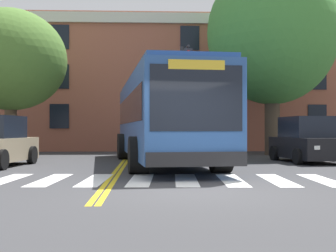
# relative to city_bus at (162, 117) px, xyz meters

# --- Properties ---
(ground_plane) EXTENTS (120.00, 120.00, 0.00)m
(ground_plane) POSITION_rel_city_bus_xyz_m (0.50, -7.75, -1.76)
(ground_plane) COLOR #38383A
(crosswalk) EXTENTS (13.41, 3.68, 0.01)m
(crosswalk) POSITION_rel_city_bus_xyz_m (-0.14, -5.62, -1.76)
(crosswalk) COLOR white
(crosswalk) RESTS_ON ground
(lane_line_yellow_inner) EXTENTS (0.12, 36.00, 0.01)m
(lane_line_yellow_inner) POSITION_rel_city_bus_xyz_m (-1.54, 8.38, -1.76)
(lane_line_yellow_inner) COLOR gold
(lane_line_yellow_inner) RESTS_ON ground
(lane_line_yellow_outer) EXTENTS (0.12, 36.00, 0.01)m
(lane_line_yellow_outer) POSITION_rel_city_bus_xyz_m (-1.38, 8.38, -1.76)
(lane_line_yellow_outer) COLOR gold
(lane_line_yellow_outer) RESTS_ON ground
(city_bus) EXTENTS (3.95, 12.49, 3.26)m
(city_bus) POSITION_rel_city_bus_xyz_m (0.00, 0.00, 0.00)
(city_bus) COLOR #2D5699
(city_bus) RESTS_ON ground
(car_black_far_lane) EXTENTS (2.30, 3.98, 1.78)m
(car_black_far_lane) POSITION_rel_city_bus_xyz_m (5.70, 0.54, -0.94)
(car_black_far_lane) COLOR black
(car_black_far_lane) RESTS_ON ground
(car_white_behind_bus) EXTENTS (2.31, 4.54, 1.79)m
(car_white_behind_bus) POSITION_rel_city_bus_xyz_m (1.18, 8.16, -0.94)
(car_white_behind_bus) COLOR white
(car_white_behind_bus) RESTS_ON ground
(traffic_light_overhead) EXTENTS (0.35, 2.67, 5.22)m
(traffic_light_overhead) POSITION_rel_city_bus_xyz_m (1.11, 3.55, 1.71)
(traffic_light_overhead) COLOR #28282D
(traffic_light_overhead) RESTS_ON ground
(street_tree_curbside_large) EXTENTS (7.01, 7.38, 9.65)m
(street_tree_curbside_large) POSITION_rel_city_bus_xyz_m (5.68, 5.64, 4.31)
(street_tree_curbside_large) COLOR #4C3D2D
(street_tree_curbside_large) RESTS_ON ground
(street_tree_curbside_small) EXTENTS (6.85, 7.09, 6.90)m
(street_tree_curbside_small) POSITION_rel_city_bus_xyz_m (-6.93, 4.51, 2.76)
(street_tree_curbside_small) COLOR brown
(street_tree_curbside_small) RESTS_ON ground
(building_facade) EXTENTS (37.49, 9.25, 8.12)m
(building_facade) POSITION_rel_city_bus_xyz_m (1.87, 14.02, 2.31)
(building_facade) COLOR #9E5642
(building_facade) RESTS_ON ground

